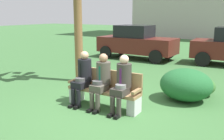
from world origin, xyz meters
TOP-DOWN VIEW (x-y plane):
  - ground_plane at (0.00, 0.00)m, footprint 80.00×80.00m
  - park_bench at (-0.14, 0.23)m, footprint 1.86×0.44m
  - seated_man_left at (-0.71, 0.11)m, footprint 0.34×0.72m
  - seated_man_middle at (-0.15, 0.10)m, footprint 0.34×0.72m
  - seated_man_right at (0.41, 0.11)m, footprint 0.34×0.72m
  - shrub_near_bench at (1.43, 1.71)m, footprint 1.35×1.24m
  - shrub_mid_lawn at (1.64, 2.33)m, footprint 0.87×0.80m
  - shrub_far_lawn at (1.04, 3.08)m, footprint 0.89×0.81m
  - parked_car_near at (-2.45, 6.79)m, footprint 3.95×1.81m

SIDE VIEW (x-z plane):
  - ground_plane at x=0.00m, z-range 0.00..0.00m
  - shrub_mid_lawn at x=1.64m, z-range 0.00..0.54m
  - shrub_far_lawn at x=1.04m, z-range 0.00..0.55m
  - park_bench at x=-0.14m, z-range -0.03..0.87m
  - shrub_near_bench at x=1.43m, z-range 0.00..0.84m
  - seated_man_middle at x=-0.15m, z-range 0.07..1.39m
  - seated_man_right at x=0.41m, z-range 0.07..1.41m
  - seated_man_left at x=-0.71m, z-range 0.07..1.41m
  - parked_car_near at x=-2.45m, z-range 0.00..1.68m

